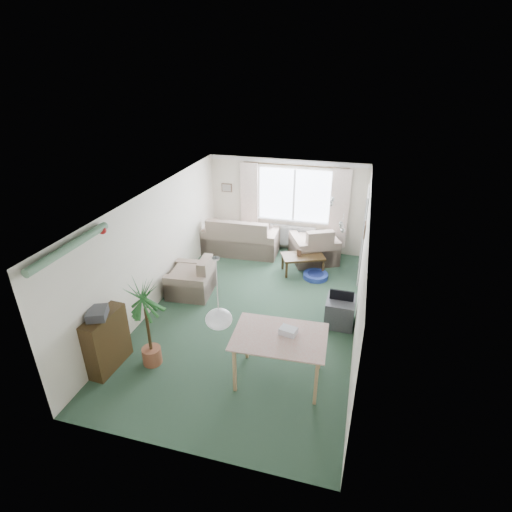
% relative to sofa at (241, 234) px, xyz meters
% --- Properties ---
extents(ground, '(6.50, 6.50, 0.00)m').
position_rel_sofa_xyz_m(ground, '(1.08, -2.75, -0.49)').
color(ground, '#284330').
extents(window, '(1.80, 0.03, 1.30)m').
position_rel_sofa_xyz_m(window, '(1.28, 0.48, 1.01)').
color(window, white).
extents(curtain_rod, '(2.60, 0.03, 0.03)m').
position_rel_sofa_xyz_m(curtain_rod, '(1.28, 0.40, 1.78)').
color(curtain_rod, black).
extents(curtain_left, '(0.45, 0.08, 2.00)m').
position_rel_sofa_xyz_m(curtain_left, '(0.13, 0.38, 0.78)').
color(curtain_left, beige).
extents(curtain_right, '(0.45, 0.08, 2.00)m').
position_rel_sofa_xyz_m(curtain_right, '(2.43, 0.38, 0.78)').
color(curtain_right, beige).
extents(radiator, '(1.20, 0.10, 0.55)m').
position_rel_sofa_xyz_m(radiator, '(1.28, 0.44, -0.09)').
color(radiator, white).
extents(doorway, '(0.03, 0.95, 2.00)m').
position_rel_sofa_xyz_m(doorway, '(3.06, -0.55, 0.51)').
color(doorway, black).
extents(pendant_lamp, '(0.36, 0.36, 0.36)m').
position_rel_sofa_xyz_m(pendant_lamp, '(1.28, -5.05, 0.99)').
color(pendant_lamp, white).
extents(tinsel_garland, '(1.60, 1.60, 0.12)m').
position_rel_sofa_xyz_m(tinsel_garland, '(-0.84, -5.05, 1.79)').
color(tinsel_garland, '#196626').
extents(bauble_cluster_a, '(0.20, 0.20, 0.20)m').
position_rel_sofa_xyz_m(bauble_cluster_a, '(2.38, -1.85, 1.73)').
color(bauble_cluster_a, silver).
extents(bauble_cluster_b, '(0.20, 0.20, 0.20)m').
position_rel_sofa_xyz_m(bauble_cluster_b, '(2.68, -3.05, 1.73)').
color(bauble_cluster_b, silver).
extents(wall_picture_back, '(0.28, 0.03, 0.22)m').
position_rel_sofa_xyz_m(wall_picture_back, '(-0.52, 0.48, 1.06)').
color(wall_picture_back, brown).
extents(wall_picture_right, '(0.03, 0.24, 0.30)m').
position_rel_sofa_xyz_m(wall_picture_right, '(3.06, -1.55, 1.06)').
color(wall_picture_right, brown).
extents(sofa, '(1.99, 1.11, 0.97)m').
position_rel_sofa_xyz_m(sofa, '(0.00, 0.00, 0.00)').
color(sofa, beige).
rests_on(sofa, ground).
extents(armchair_corner, '(1.38, 1.35, 0.94)m').
position_rel_sofa_xyz_m(armchair_corner, '(1.91, -0.02, -0.02)').
color(armchair_corner, beige).
rests_on(armchair_corner, ground).
extents(armchair_left, '(0.96, 1.01, 0.83)m').
position_rel_sofa_xyz_m(armchair_left, '(-0.42, -2.30, -0.07)').
color(armchair_left, tan).
rests_on(armchair_left, ground).
extents(coffee_table, '(1.10, 0.88, 0.44)m').
position_rel_sofa_xyz_m(coffee_table, '(1.75, -0.74, -0.27)').
color(coffee_table, black).
rests_on(coffee_table, ground).
extents(photo_frame, '(0.12, 0.06, 0.16)m').
position_rel_sofa_xyz_m(photo_frame, '(1.67, -0.78, 0.03)').
color(photo_frame, brown).
rests_on(photo_frame, coffee_table).
extents(bookshelf, '(0.32, 0.84, 1.00)m').
position_rel_sofa_xyz_m(bookshelf, '(-0.76, -4.81, 0.02)').
color(bookshelf, black).
rests_on(bookshelf, ground).
extents(hifi_box, '(0.39, 0.43, 0.14)m').
position_rel_sofa_xyz_m(hifi_box, '(-0.79, -4.87, 0.59)').
color(hifi_box, '#36363B').
rests_on(hifi_box, bookshelf).
extents(houseplant, '(0.80, 0.80, 1.58)m').
position_rel_sofa_xyz_m(houseplant, '(-0.14, -4.56, 0.30)').
color(houseplant, '#1D551D').
rests_on(houseplant, ground).
extents(dining_table, '(1.35, 0.93, 0.82)m').
position_rel_sofa_xyz_m(dining_table, '(1.97, -4.37, -0.08)').
color(dining_table, tan).
rests_on(dining_table, ground).
extents(gift_box, '(0.28, 0.23, 0.12)m').
position_rel_sofa_xyz_m(gift_box, '(2.08, -4.28, 0.39)').
color(gift_box, white).
rests_on(gift_box, dining_table).
extents(tv_cube, '(0.54, 0.59, 0.53)m').
position_rel_sofa_xyz_m(tv_cube, '(2.78, -2.60, -0.22)').
color(tv_cube, '#3D3C41').
rests_on(tv_cube, ground).
extents(pet_bed, '(0.70, 0.70, 0.11)m').
position_rel_sofa_xyz_m(pet_bed, '(2.10, -0.95, -0.43)').
color(pet_bed, '#22479F').
rests_on(pet_bed, ground).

